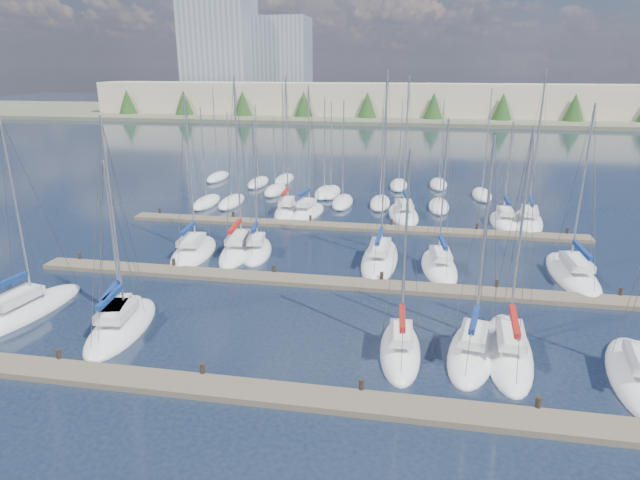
% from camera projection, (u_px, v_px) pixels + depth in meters
% --- Properties ---
extents(ground, '(400.00, 400.00, 0.00)m').
position_uv_depth(ground, '(374.00, 171.00, 79.65)').
color(ground, '#1D273A').
rests_on(ground, ground).
extents(dock_near, '(44.00, 1.93, 1.10)m').
position_uv_depth(dock_near, '(276.00, 394.00, 25.39)').
color(dock_near, '#6B5E4C').
rests_on(dock_near, ground).
extents(dock_mid, '(44.00, 1.93, 1.10)m').
position_uv_depth(dock_mid, '(325.00, 282.00, 38.48)').
color(dock_mid, '#6B5E4C').
rests_on(dock_mid, ground).
extents(dock_far, '(44.00, 1.93, 1.10)m').
position_uv_depth(dock_far, '(349.00, 227.00, 51.57)').
color(dock_far, '#6B5E4C').
rests_on(dock_far, ground).
extents(sailboat_i, '(3.37, 9.47, 15.01)m').
position_uv_depth(sailboat_i, '(240.00, 249.00, 45.33)').
color(sailboat_i, white).
rests_on(sailboat_i, ground).
extents(sailboat_f, '(3.20, 9.21, 12.91)m').
position_uv_depth(sailboat_f, '(508.00, 350.00, 29.24)').
color(sailboat_f, white).
rests_on(sailboat_f, ground).
extents(sailboat_d, '(2.49, 7.17, 11.86)m').
position_uv_depth(sailboat_d, '(400.00, 349.00, 29.31)').
color(sailboat_d, white).
rests_on(sailboat_d, ground).
extents(sailboat_j, '(3.41, 7.00, 11.60)m').
position_uv_depth(sailboat_j, '(257.00, 251.00, 44.79)').
color(sailboat_j, white).
rests_on(sailboat_j, ground).
extents(sailboat_a, '(4.07, 9.48, 13.03)m').
position_uv_depth(sailboat_a, '(25.00, 311.00, 33.85)').
color(sailboat_a, white).
rests_on(sailboat_a, ground).
extents(sailboat_e, '(3.95, 8.14, 12.54)m').
position_uv_depth(sailboat_e, '(472.00, 351.00, 29.21)').
color(sailboat_e, white).
rests_on(sailboat_e, ground).
extents(sailboat_r, '(4.10, 9.88, 15.44)m').
position_uv_depth(sailboat_r, '(528.00, 221.00, 53.34)').
color(sailboat_r, white).
rests_on(sailboat_r, ground).
extents(sailboat_m, '(3.26, 9.76, 13.29)m').
position_uv_depth(sailboat_m, '(572.00, 275.00, 39.81)').
color(sailboat_m, white).
rests_on(sailboat_m, ground).
extents(sailboat_q, '(2.53, 7.16, 10.65)m').
position_uv_depth(sailboat_q, '(504.00, 222.00, 53.18)').
color(sailboat_q, white).
rests_on(sailboat_q, ground).
extents(sailboat_l, '(3.35, 8.16, 12.15)m').
position_uv_depth(sailboat_l, '(439.00, 267.00, 41.34)').
color(sailboat_l, white).
rests_on(sailboat_l, ground).
extents(sailboat_n, '(3.14, 8.37, 14.74)m').
position_uv_depth(sailboat_n, '(287.00, 211.00, 57.04)').
color(sailboat_n, white).
rests_on(sailboat_n, ground).
extents(sailboat_g, '(4.22, 8.71, 13.90)m').
position_uv_depth(sailboat_g, '(640.00, 376.00, 26.81)').
color(sailboat_g, white).
rests_on(sailboat_g, ground).
extents(sailboat_h, '(3.99, 8.43, 13.65)m').
position_uv_depth(sailboat_h, '(194.00, 252.00, 44.64)').
color(sailboat_h, white).
rests_on(sailboat_h, ground).
extents(sailboat_k, '(3.01, 10.44, 15.45)m').
position_uv_depth(sailboat_k, '(380.00, 259.00, 43.03)').
color(sailboat_k, white).
rests_on(sailboat_k, ground).
extents(sailboat_b, '(4.03, 7.89, 10.68)m').
position_uv_depth(sailboat_b, '(120.00, 321.00, 32.57)').
color(sailboat_b, white).
rests_on(sailboat_b, ground).
extents(sailboat_p, '(4.15, 9.15, 14.80)m').
position_uv_depth(sailboat_p, '(403.00, 214.00, 55.89)').
color(sailboat_p, white).
rests_on(sailboat_p, ground).
extents(sailboat_o, '(3.77, 7.68, 13.86)m').
position_uv_depth(sailboat_o, '(307.00, 213.00, 56.39)').
color(sailboat_o, white).
rests_on(sailboat_o, ground).
extents(sailboat_c, '(3.87, 8.20, 13.23)m').
position_uv_depth(sailboat_c, '(121.00, 326.00, 31.91)').
color(sailboat_c, white).
rests_on(sailboat_c, ground).
extents(distant_boats, '(36.93, 20.75, 13.30)m').
position_uv_depth(distant_boats, '(328.00, 192.00, 65.11)').
color(distant_boats, '#9EA0A5').
rests_on(distant_boats, ground).
extents(shoreline, '(400.00, 60.00, 38.00)m').
position_uv_depth(shoreline, '(355.00, 91.00, 163.49)').
color(shoreline, '#666B51').
rests_on(shoreline, ground).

